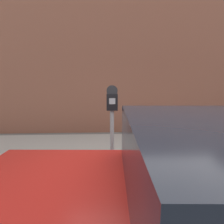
{
  "coord_description": "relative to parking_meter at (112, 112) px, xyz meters",
  "views": [
    {
      "loc": [
        -0.59,
        -1.61,
        1.7
      ],
      "look_at": [
        -0.47,
        1.35,
        1.2
      ],
      "focal_mm": 28.0,
      "sensor_mm": 36.0,
      "label": 1
    }
  ],
  "objects": [
    {
      "name": "sidewalk",
      "position": [
        0.47,
        0.86,
        -1.13
      ],
      "size": [
        24.0,
        2.8,
        0.13
      ],
      "color": "#ADAAA3",
      "rests_on": "ground_plane"
    },
    {
      "name": "building_facade",
      "position": [
        0.47,
        3.05,
        2.03
      ],
      "size": [
        24.0,
        0.3,
        6.47
      ],
      "color": "#935642",
      "rests_on": "ground_plane"
    },
    {
      "name": "parking_meter",
      "position": [
        0.0,
        0.0,
        0.0
      ],
      "size": [
        0.19,
        0.15,
        1.53
      ],
      "color": "gray",
      "rests_on": "sidewalk"
    }
  ]
}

